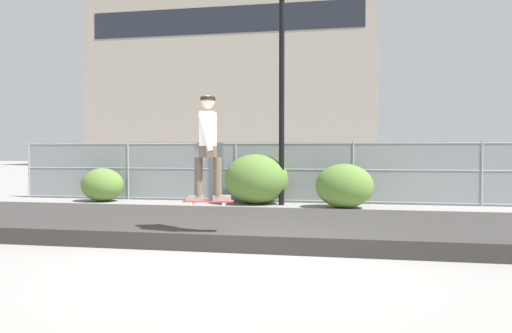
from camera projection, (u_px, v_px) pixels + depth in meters
name	position (u px, v px, depth m)	size (l,w,h in m)	color
ground_plane	(233.00, 265.00, 6.59)	(120.00, 120.00, 0.00)	gray
gravel_berm	(263.00, 226.00, 9.09)	(16.80, 3.68, 0.28)	#33302D
skateboard	(208.00, 202.00, 7.56)	(0.82, 0.30, 0.07)	#B22D2D
skater	(208.00, 142.00, 7.53)	(0.73, 0.60, 1.67)	gray
chain_fence	(293.00, 172.00, 14.50)	(18.10, 0.06, 1.85)	gray
street_lamp	(282.00, 68.00, 13.72)	(0.44, 0.44, 6.37)	black
parked_car_near	(211.00, 170.00, 18.25)	(4.52, 2.18, 1.66)	silver
library_building	(236.00, 60.00, 49.73)	(28.31, 10.87, 22.36)	#9E9384
shrub_left	(102.00, 185.00, 14.85)	(1.35, 1.10, 1.04)	#567A33
shrub_center	(256.00, 179.00, 14.15)	(1.93, 1.58, 1.49)	#567A33
shrub_right	(344.00, 186.00, 13.11)	(1.59, 1.30, 1.23)	#567A33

